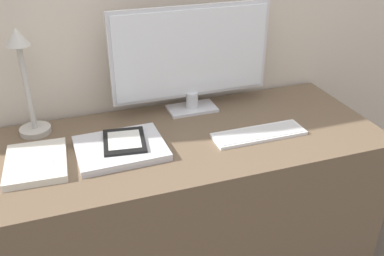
{
  "coord_description": "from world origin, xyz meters",
  "views": [
    {
      "loc": [
        -0.44,
        -1.01,
        1.47
      ],
      "look_at": [
        -0.02,
        0.2,
        0.77
      ],
      "focal_mm": 40.0,
      "sensor_mm": 36.0,
      "label": 1
    }
  ],
  "objects_px": {
    "desk_lamp": "(25,77)",
    "notebook": "(36,163)",
    "monitor": "(192,57)",
    "laptop": "(121,148)",
    "ereader": "(124,141)",
    "keyboard": "(259,134)"
  },
  "relations": [
    {
      "from": "desk_lamp",
      "to": "notebook",
      "type": "xyz_separation_m",
      "value": [
        -0.0,
        -0.23,
        -0.2
      ]
    },
    {
      "from": "monitor",
      "to": "laptop",
      "type": "height_order",
      "value": "monitor"
    },
    {
      "from": "desk_lamp",
      "to": "notebook",
      "type": "relative_size",
      "value": 1.55
    },
    {
      "from": "monitor",
      "to": "ereader",
      "type": "bearing_deg",
      "value": -146.23
    },
    {
      "from": "notebook",
      "to": "desk_lamp",
      "type": "bearing_deg",
      "value": 89.5
    },
    {
      "from": "ereader",
      "to": "desk_lamp",
      "type": "xyz_separation_m",
      "value": [
        -0.28,
        0.21,
        0.19
      ]
    },
    {
      "from": "monitor",
      "to": "keyboard",
      "type": "relative_size",
      "value": 1.84
    },
    {
      "from": "laptop",
      "to": "desk_lamp",
      "type": "distance_m",
      "value": 0.41
    },
    {
      "from": "keyboard",
      "to": "notebook",
      "type": "relative_size",
      "value": 1.35
    },
    {
      "from": "monitor",
      "to": "laptop",
      "type": "relative_size",
      "value": 2.08
    },
    {
      "from": "notebook",
      "to": "ereader",
      "type": "bearing_deg",
      "value": 3.2
    },
    {
      "from": "ereader",
      "to": "desk_lamp",
      "type": "relative_size",
      "value": 0.49
    },
    {
      "from": "laptop",
      "to": "ereader",
      "type": "distance_m",
      "value": 0.03
    },
    {
      "from": "desk_lamp",
      "to": "notebook",
      "type": "height_order",
      "value": "desk_lamp"
    },
    {
      "from": "monitor",
      "to": "ereader",
      "type": "height_order",
      "value": "monitor"
    },
    {
      "from": "monitor",
      "to": "keyboard",
      "type": "xyz_separation_m",
      "value": [
        0.16,
        -0.28,
        -0.22
      ]
    },
    {
      "from": "keyboard",
      "to": "laptop",
      "type": "relative_size",
      "value": 1.14
    },
    {
      "from": "keyboard",
      "to": "ereader",
      "type": "relative_size",
      "value": 1.8
    },
    {
      "from": "keyboard",
      "to": "laptop",
      "type": "xyz_separation_m",
      "value": [
        -0.49,
        0.05,
        0.01
      ]
    },
    {
      "from": "monitor",
      "to": "keyboard",
      "type": "bearing_deg",
      "value": -60.33
    },
    {
      "from": "monitor",
      "to": "laptop",
      "type": "bearing_deg",
      "value": -145.81
    },
    {
      "from": "keyboard",
      "to": "laptop",
      "type": "distance_m",
      "value": 0.49
    }
  ]
}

